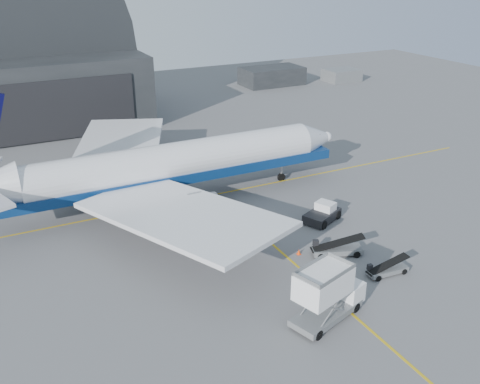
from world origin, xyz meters
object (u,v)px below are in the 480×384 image
catering_truck (327,294)px  pushback_tug (323,214)px  belt_loader_a (387,269)px  airliner (161,167)px  belt_loader_b (336,249)px

catering_truck → pushback_tug: catering_truck is taller
catering_truck → belt_loader_a: 9.73m
airliner → pushback_tug: bearing=-40.3°
belt_loader_a → belt_loader_b: size_ratio=0.81×
airliner → belt_loader_a: (13.39, -24.26, -4.25)m
catering_truck → belt_loader_a: bearing=1.0°
belt_loader_b → pushback_tug: bearing=85.6°
pushback_tug → belt_loader_b: size_ratio=0.96×
airliner → pushback_tug: (14.51, -12.30, -3.97)m
catering_truck → pushback_tug: (10.15, 15.00, -1.65)m
pushback_tug → belt_loader_a: pushback_tug is taller
airliner → catering_truck: (4.36, -27.30, -2.32)m
pushback_tug → belt_loader_b: pushback_tug is taller
pushback_tug → belt_loader_b: (-3.14, -6.88, -0.16)m
airliner → belt_loader_b: airliner is taller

